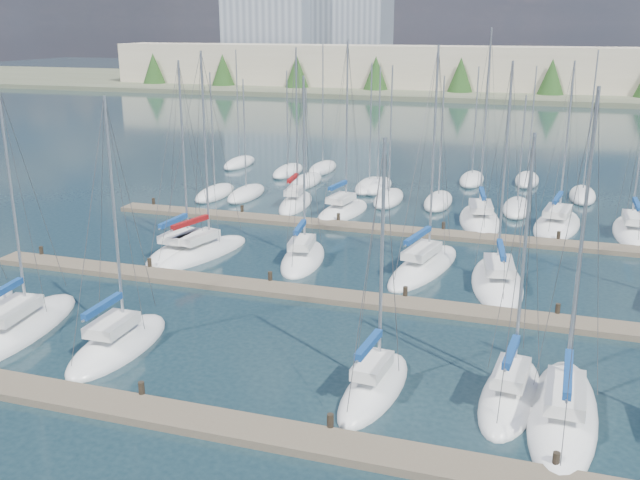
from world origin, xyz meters
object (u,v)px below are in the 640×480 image
(sailboat_i, at_px, (203,252))
(sailboat_h, at_px, (184,251))
(sailboat_d, at_px, (374,388))
(sailboat_c, at_px, (118,345))
(sailboat_l, at_px, (497,282))
(sailboat_e, at_px, (510,395))
(sailboat_b, at_px, (19,329))
(sailboat_p, at_px, (480,220))
(sailboat_r, at_px, (631,232))
(sailboat_j, at_px, (303,258))
(sailboat_k, at_px, (424,267))
(sailboat_o, at_px, (343,211))
(sailboat_n, at_px, (296,203))
(sailboat_q, at_px, (557,225))
(sailboat_f, at_px, (563,414))

(sailboat_i, bearing_deg, sailboat_h, -161.48)
(sailboat_d, distance_m, sailboat_h, 21.77)
(sailboat_c, bearing_deg, sailboat_l, 40.32)
(sailboat_i, bearing_deg, sailboat_e, -18.24)
(sailboat_b, bearing_deg, sailboat_p, 48.17)
(sailboat_b, bearing_deg, sailboat_r, 35.76)
(sailboat_b, xyz_separation_m, sailboat_d, (18.24, -0.42, 0.02))
(sailboat_j, distance_m, sailboat_h, 8.13)
(sailboat_k, relative_size, sailboat_i, 1.03)
(sailboat_d, bearing_deg, sailboat_j, 124.23)
(sailboat_o, bearing_deg, sailboat_i, -105.16)
(sailboat_l, bearing_deg, sailboat_c, -147.01)
(sailboat_h, xyz_separation_m, sailboat_i, (1.39, 0.10, 0.02))
(sailboat_c, bearing_deg, sailboat_o, 82.62)
(sailboat_k, height_order, sailboat_j, sailboat_k)
(sailboat_i, bearing_deg, sailboat_l, 15.22)
(sailboat_p, bearing_deg, sailboat_j, -136.49)
(sailboat_e, xyz_separation_m, sailboat_d, (-5.42, -1.13, 0.00))
(sailboat_b, distance_m, sailboat_d, 18.24)
(sailboat_n, distance_m, sailboat_j, 14.77)
(sailboat_p, bearing_deg, sailboat_q, -6.20)
(sailboat_c, distance_m, sailboat_l, 21.67)
(sailboat_d, bearing_deg, sailboat_i, 141.80)
(sailboat_b, relative_size, sailboat_o, 0.90)
(sailboat_f, xyz_separation_m, sailboat_b, (-25.70, 0.17, -0.01))
(sailboat_j, bearing_deg, sailboat_c, -113.63)
(sailboat_f, xyz_separation_m, sailboat_h, (-23.99, 13.93, -0.00))
(sailboat_j, xyz_separation_m, sailboat_r, (20.72, 13.12, 0.00))
(sailboat_q, relative_size, sailboat_e, 1.12)
(sailboat_f, xyz_separation_m, sailboat_l, (-3.63, 14.32, -0.00))
(sailboat_c, xyz_separation_m, sailboat_j, (4.04, 14.87, 0.00))
(sailboat_r, xyz_separation_m, sailboat_i, (-27.40, -14.03, 0.00))
(sailboat_e, bearing_deg, sailboat_r, 81.04)
(sailboat_f, height_order, sailboat_h, sailboat_f)
(sailboat_o, relative_size, sailboat_j, 1.15)
(sailboat_o, height_order, sailboat_j, sailboat_o)
(sailboat_k, bearing_deg, sailboat_b, -126.66)
(sailboat_e, relative_size, sailboat_o, 0.81)
(sailboat_e, distance_m, sailboat_i, 24.41)
(sailboat_r, bearing_deg, sailboat_k, -136.73)
(sailboat_r, bearing_deg, sailboat_l, -121.81)
(sailboat_e, distance_m, sailboat_o, 30.20)
(sailboat_c, height_order, sailboat_d, sailboat_c)
(sailboat_p, bearing_deg, sailboat_e, -91.17)
(sailboat_p, height_order, sailboat_h, sailboat_p)
(sailboat_n, height_order, sailboat_p, sailboat_p)
(sailboat_q, distance_m, sailboat_k, 14.94)
(sailboat_b, relative_size, sailboat_j, 1.03)
(sailboat_o, bearing_deg, sailboat_j, -77.30)
(sailboat_q, bearing_deg, sailboat_o, -167.91)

